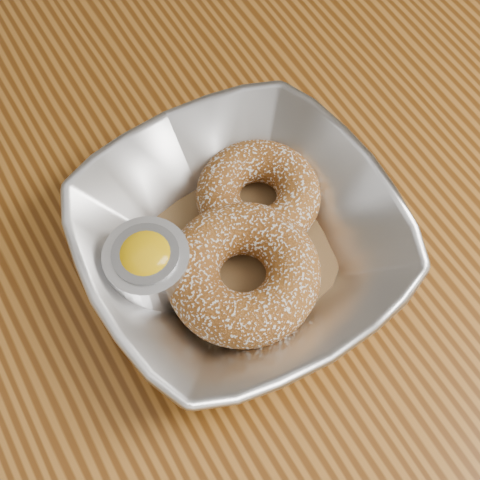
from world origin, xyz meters
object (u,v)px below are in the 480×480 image
table (222,321)px  donut_back (258,195)px  serving_bowl (240,241)px  donut_front (243,273)px  ramekin (149,266)px

table → donut_back: bearing=30.6°
table → donut_back: donut_back is taller
serving_bowl → donut_front: serving_bowl is taller
table → ramekin: 0.14m
serving_bowl → donut_back: serving_bowl is taller
donut_front → donut_back: bearing=49.2°
donut_back → donut_front: (-0.04, -0.05, 0.00)m
ramekin → table: bearing=-20.6°
serving_bowl → donut_back: bearing=40.3°
donut_front → ramekin: size_ratio=1.84×
serving_bowl → ramekin: 0.07m
ramekin → donut_back: bearing=8.2°
table → ramekin: size_ratio=20.23×
donut_front → ramekin: 0.07m
table → donut_back: 0.14m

